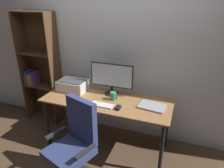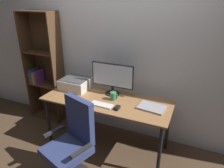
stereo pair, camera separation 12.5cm
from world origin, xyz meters
name	(u,v)px [view 1 (the left image)]	position (x,y,z in m)	size (l,w,h in m)	color
ground_plane	(107,144)	(0.00, 0.00, 0.00)	(12.00, 12.00, 0.00)	#4C3826
back_wall	(119,50)	(0.00, 0.50, 1.30)	(6.40, 0.10, 2.60)	silver
desk	(107,105)	(0.00, 0.00, 0.66)	(1.70, 0.67, 0.74)	olive
monitor	(112,77)	(0.00, 0.19, 1.00)	(0.60, 0.20, 0.44)	black
keyboard	(102,105)	(0.01, -0.17, 0.75)	(0.29, 0.11, 0.02)	silver
mouse	(118,108)	(0.22, -0.18, 0.76)	(0.06, 0.10, 0.03)	black
coffee_mug	(113,96)	(0.09, 0.03, 0.79)	(0.10, 0.08, 0.11)	#387F51
laptop	(152,106)	(0.60, 0.01, 0.75)	(0.32, 0.23, 0.02)	#99999E
printer	(74,84)	(-0.57, 0.13, 0.82)	(0.40, 0.34, 0.16)	silver
office_chair	(74,148)	(-0.10, -0.70, 0.46)	(0.58, 0.57, 1.01)	#232326
bookshelf	(41,70)	(-1.30, 0.33, 0.88)	(0.61, 0.28, 1.81)	#4C331E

